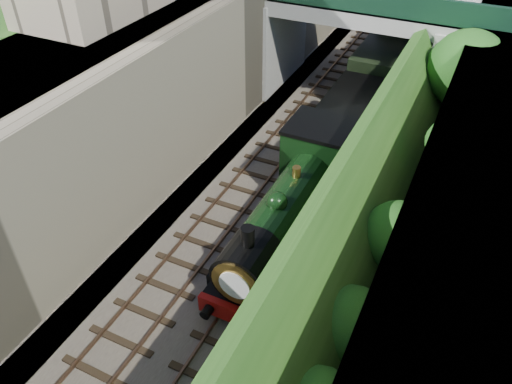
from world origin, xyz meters
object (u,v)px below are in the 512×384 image
tender (349,127)px  tree (469,71)px  locomotive (293,207)px  road_bridge (383,36)px

tender → tree: bearing=23.8°
tree → locomotive: (-4.71, -9.44, -2.75)m
tree → tender: size_ratio=1.10×
road_bridge → tree: (4.97, -4.20, 0.57)m
road_bridge → locomotive: bearing=-88.9°
road_bridge → tree: bearing=-40.2°
tree → road_bridge: bearing=139.8°
road_bridge → tree: road_bridge is taller
road_bridge → tender: 6.75m
tree → locomotive: tree is taller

